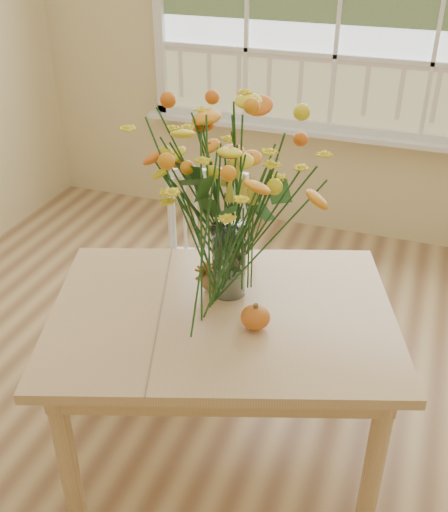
% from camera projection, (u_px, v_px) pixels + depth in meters
% --- Properties ---
extents(floor, '(4.00, 4.50, 0.01)m').
position_uv_depth(floor, '(200.00, 484.00, 2.32)').
color(floor, '#8F6745').
rests_on(floor, ground).
extents(wall_back, '(4.00, 0.02, 2.70)m').
position_uv_depth(wall_back, '(340.00, 19.00, 3.44)').
color(wall_back, beige).
rests_on(wall_back, floor).
extents(dining_table, '(1.46, 1.24, 0.66)m').
position_uv_depth(dining_table, '(222.00, 331.00, 2.21)').
color(dining_table, tan).
rests_on(dining_table, floor).
extents(windsor_chair, '(0.46, 0.45, 0.85)m').
position_uv_depth(windsor_chair, '(204.00, 252.00, 2.89)').
color(windsor_chair, white).
rests_on(windsor_chair, floor).
extents(flower_vase, '(0.59, 0.59, 0.70)m').
position_uv_depth(flower_vase, '(229.00, 190.00, 2.05)').
color(flower_vase, white).
rests_on(flower_vase, dining_table).
extents(pumpkin, '(0.10, 0.10, 0.08)m').
position_uv_depth(pumpkin, '(255.00, 318.00, 2.06)').
color(pumpkin, '#C65617').
rests_on(pumpkin, dining_table).
extents(turkey_figurine, '(0.12, 0.12, 0.12)m').
position_uv_depth(turkey_figurine, '(214.00, 281.00, 2.25)').
color(turkey_figurine, '#CCB78C').
rests_on(turkey_figurine, dining_table).
extents(dark_gourd, '(0.12, 0.07, 0.07)m').
position_uv_depth(dark_gourd, '(225.00, 263.00, 2.39)').
color(dark_gourd, '#38160F').
rests_on(dark_gourd, dining_table).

